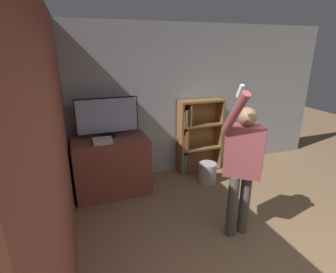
{
  "coord_description": "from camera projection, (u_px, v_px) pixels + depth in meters",
  "views": [
    {
      "loc": [
        -1.85,
        -1.31,
        2.29
      ],
      "look_at": [
        -0.72,
        1.81,
        1.16
      ],
      "focal_mm": 28.0,
      "sensor_mm": 36.0,
      "label": 1
    }
  ],
  "objects": [
    {
      "name": "person",
      "position": [
        243.0,
        162.0,
        3.09
      ],
      "size": [
        0.58,
        0.54,
        1.95
      ],
      "rotation": [
        0.0,
        0.0,
        -0.67
      ],
      "color": "#56514C",
      "rests_on": "ground_plane"
    },
    {
      "name": "wall_back",
      "position": [
        181.0,
        101.0,
        4.82
      ],
      "size": [
        6.03,
        0.06,
        2.7
      ],
      "color": "#9EA3A8",
      "rests_on": "ground_plane"
    },
    {
      "name": "television",
      "position": [
        107.0,
        117.0,
        4.1
      ],
      "size": [
        0.97,
        0.22,
        0.63
      ],
      "color": "black",
      "rests_on": "tv_ledge"
    },
    {
      "name": "wall_side_brick",
      "position": [
        59.0,
        141.0,
        2.77
      ],
      "size": [
        0.06,
        4.66,
        2.7
      ],
      "color": "brown",
      "rests_on": "ground_plane"
    },
    {
      "name": "waste_bin",
      "position": [
        207.0,
        173.0,
        4.66
      ],
      "size": [
        0.31,
        0.31,
        0.36
      ],
      "color": "#B7B7BC",
      "rests_on": "ground_plane"
    },
    {
      "name": "bookshelf",
      "position": [
        196.0,
        137.0,
        4.96
      ],
      "size": [
        0.85,
        0.28,
        1.39
      ],
      "color": "brown",
      "rests_on": "ground_plane"
    },
    {
      "name": "tv_ledge",
      "position": [
        112.0,
        166.0,
        4.25
      ],
      "size": [
        1.17,
        0.66,
        0.93
      ],
      "color": "brown",
      "rests_on": "ground_plane"
    },
    {
      "name": "game_console",
      "position": [
        102.0,
        141.0,
        3.9
      ],
      "size": [
        0.28,
        0.2,
        0.07
      ],
      "color": "silver",
      "rests_on": "tv_ledge"
    }
  ]
}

